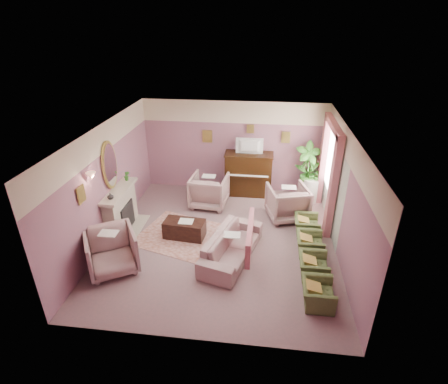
# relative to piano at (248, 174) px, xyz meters

# --- Properties ---
(floor) EXTENTS (5.50, 6.00, 0.01)m
(floor) POSITION_rel_piano_xyz_m (-0.50, -2.68, -0.65)
(floor) COLOR #806164
(floor) RESTS_ON ground
(ceiling) EXTENTS (5.50, 6.00, 0.01)m
(ceiling) POSITION_rel_piano_xyz_m (-0.50, -2.68, 2.15)
(ceiling) COLOR white
(ceiling) RESTS_ON wall_back
(wall_back) EXTENTS (5.50, 0.02, 2.80)m
(wall_back) POSITION_rel_piano_xyz_m (-0.50, 0.32, 0.75)
(wall_back) COLOR slate
(wall_back) RESTS_ON floor
(wall_front) EXTENTS (5.50, 0.02, 2.80)m
(wall_front) POSITION_rel_piano_xyz_m (-0.50, -5.68, 0.75)
(wall_front) COLOR slate
(wall_front) RESTS_ON floor
(wall_left) EXTENTS (0.02, 6.00, 2.80)m
(wall_left) POSITION_rel_piano_xyz_m (-3.25, -2.68, 0.75)
(wall_left) COLOR slate
(wall_left) RESTS_ON floor
(wall_right) EXTENTS (0.02, 6.00, 2.80)m
(wall_right) POSITION_rel_piano_xyz_m (2.25, -2.68, 0.75)
(wall_right) COLOR slate
(wall_right) RESTS_ON floor
(picture_rail_band) EXTENTS (5.50, 0.01, 0.65)m
(picture_rail_band) POSITION_rel_piano_xyz_m (-0.50, 0.31, 1.82)
(picture_rail_band) COLOR beige
(picture_rail_band) RESTS_ON wall_back
(stripe_panel) EXTENTS (0.01, 3.00, 2.15)m
(stripe_panel) POSITION_rel_piano_xyz_m (2.23, -1.38, 0.42)
(stripe_panel) COLOR #ABB3A2
(stripe_panel) RESTS_ON wall_right
(fireplace_surround) EXTENTS (0.30, 1.40, 1.10)m
(fireplace_surround) POSITION_rel_piano_xyz_m (-3.09, -2.48, -0.10)
(fireplace_surround) COLOR #BAAE98
(fireplace_surround) RESTS_ON floor
(fireplace_inset) EXTENTS (0.18, 0.72, 0.68)m
(fireplace_inset) POSITION_rel_piano_xyz_m (-2.99, -2.48, -0.25)
(fireplace_inset) COLOR black
(fireplace_inset) RESTS_ON floor
(fire_ember) EXTENTS (0.06, 0.54, 0.10)m
(fire_ember) POSITION_rel_piano_xyz_m (-2.95, -2.48, -0.43)
(fire_ember) COLOR orange
(fire_ember) RESTS_ON floor
(mantel_shelf) EXTENTS (0.40, 1.55, 0.07)m
(mantel_shelf) POSITION_rel_piano_xyz_m (-3.06, -2.48, 0.47)
(mantel_shelf) COLOR #BAAE98
(mantel_shelf) RESTS_ON fireplace_surround
(hearth) EXTENTS (0.55, 1.50, 0.02)m
(hearth) POSITION_rel_piano_xyz_m (-2.89, -2.48, -0.64)
(hearth) COLOR #BAAE98
(hearth) RESTS_ON floor
(mirror_frame) EXTENTS (0.04, 0.72, 1.20)m
(mirror_frame) POSITION_rel_piano_xyz_m (-3.20, -2.48, 1.15)
(mirror_frame) COLOR #B9AB4C
(mirror_frame) RESTS_ON wall_left
(mirror_glass) EXTENTS (0.01, 0.60, 1.06)m
(mirror_glass) POSITION_rel_piano_xyz_m (-3.17, -2.48, 1.15)
(mirror_glass) COLOR white
(mirror_glass) RESTS_ON wall_left
(sconce_shade) EXTENTS (0.20, 0.20, 0.16)m
(sconce_shade) POSITION_rel_piano_xyz_m (-3.12, -3.53, 1.33)
(sconce_shade) COLOR #F0A27C
(sconce_shade) RESTS_ON wall_left
(piano) EXTENTS (1.40, 0.60, 1.30)m
(piano) POSITION_rel_piano_xyz_m (0.00, 0.00, 0.00)
(piano) COLOR black
(piano) RESTS_ON floor
(piano_keyshelf) EXTENTS (1.30, 0.12, 0.06)m
(piano_keyshelf) POSITION_rel_piano_xyz_m (-0.00, -0.35, 0.07)
(piano_keyshelf) COLOR black
(piano_keyshelf) RESTS_ON piano
(piano_keys) EXTENTS (1.20, 0.08, 0.02)m
(piano_keys) POSITION_rel_piano_xyz_m (0.00, -0.35, 0.11)
(piano_keys) COLOR white
(piano_keys) RESTS_ON piano
(piano_top) EXTENTS (1.45, 0.65, 0.04)m
(piano_top) POSITION_rel_piano_xyz_m (0.00, 0.00, 0.66)
(piano_top) COLOR black
(piano_top) RESTS_ON piano
(television) EXTENTS (0.80, 0.12, 0.48)m
(television) POSITION_rel_piano_xyz_m (0.00, -0.05, 0.95)
(television) COLOR black
(television) RESTS_ON piano
(print_back_left) EXTENTS (0.30, 0.03, 0.38)m
(print_back_left) POSITION_rel_piano_xyz_m (-1.30, 0.28, 1.07)
(print_back_left) COLOR #B9AB4C
(print_back_left) RESTS_ON wall_back
(print_back_right) EXTENTS (0.26, 0.03, 0.34)m
(print_back_right) POSITION_rel_piano_xyz_m (1.05, 0.28, 1.13)
(print_back_right) COLOR #B9AB4C
(print_back_right) RESTS_ON wall_back
(print_back_mid) EXTENTS (0.22, 0.03, 0.26)m
(print_back_mid) POSITION_rel_piano_xyz_m (0.00, 0.28, 1.35)
(print_back_mid) COLOR #B9AB4C
(print_back_mid) RESTS_ON wall_back
(print_left_wall) EXTENTS (0.03, 0.28, 0.36)m
(print_left_wall) POSITION_rel_piano_xyz_m (-3.21, -3.88, 1.07)
(print_left_wall) COLOR #B9AB4C
(print_left_wall) RESTS_ON wall_left
(window_blind) EXTENTS (0.03, 1.40, 1.80)m
(window_blind) POSITION_rel_piano_xyz_m (2.20, -1.13, 1.05)
(window_blind) COLOR beige
(window_blind) RESTS_ON wall_right
(curtain_left) EXTENTS (0.16, 0.34, 2.60)m
(curtain_left) POSITION_rel_piano_xyz_m (2.12, -2.05, 0.65)
(curtain_left) COLOR #B65E69
(curtain_left) RESTS_ON floor
(curtain_right) EXTENTS (0.16, 0.34, 2.60)m
(curtain_right) POSITION_rel_piano_xyz_m (2.12, -0.21, 0.65)
(curtain_right) COLOR #B65E69
(curtain_right) RESTS_ON floor
(pelmet) EXTENTS (0.16, 2.20, 0.16)m
(pelmet) POSITION_rel_piano_xyz_m (2.12, -1.13, 1.91)
(pelmet) COLOR #B65E69
(pelmet) RESTS_ON wall_right
(mantel_plant) EXTENTS (0.16, 0.16, 0.28)m
(mantel_plant) POSITION_rel_piano_xyz_m (-3.05, -1.93, 0.64)
(mantel_plant) COLOR #378128
(mantel_plant) RESTS_ON mantel_shelf
(mantel_vase) EXTENTS (0.16, 0.16, 0.16)m
(mantel_vase) POSITION_rel_piano_xyz_m (-3.05, -2.98, 0.58)
(mantel_vase) COLOR beige
(mantel_vase) RESTS_ON mantel_shelf
(area_rug) EXTENTS (2.91, 2.43, 0.01)m
(area_rug) POSITION_rel_piano_xyz_m (-1.29, -2.63, -0.64)
(area_rug) COLOR tan
(area_rug) RESTS_ON floor
(coffee_table) EXTENTS (1.04, 0.59, 0.45)m
(coffee_table) POSITION_rel_piano_xyz_m (-1.42, -2.62, -0.43)
(coffee_table) COLOR black
(coffee_table) RESTS_ON floor
(table_paper) EXTENTS (0.35, 0.28, 0.01)m
(table_paper) POSITION_rel_piano_xyz_m (-1.37, -2.62, -0.20)
(table_paper) COLOR beige
(table_paper) RESTS_ON coffee_table
(sofa) EXTENTS (0.70, 2.11, 0.85)m
(sofa) POSITION_rel_piano_xyz_m (-0.17, -3.30, -0.22)
(sofa) COLOR #A78582
(sofa) RESTS_ON floor
(sofa_throw) EXTENTS (0.11, 1.60, 0.59)m
(sofa_throw) POSITION_rel_piano_xyz_m (0.23, -3.30, -0.05)
(sofa_throw) COLOR #B65E69
(sofa_throw) RESTS_ON sofa
(floral_armchair_left) EXTENTS (1.00, 1.00, 1.04)m
(floral_armchair_left) POSITION_rel_piano_xyz_m (-1.08, -0.90, -0.13)
(floral_armchair_left) COLOR #A78582
(floral_armchair_left) RESTS_ON floor
(floral_armchair_right) EXTENTS (1.00, 1.00, 1.04)m
(floral_armchair_right) POSITION_rel_piano_xyz_m (1.14, -1.35, -0.13)
(floral_armchair_right) COLOR #A78582
(floral_armchair_right) RESTS_ON floor
(floral_armchair_front) EXTENTS (1.00, 1.00, 1.04)m
(floral_armchair_front) POSITION_rel_piano_xyz_m (-2.68, -4.04, -0.13)
(floral_armchair_front) COLOR #A78582
(floral_armchair_front) RESTS_ON floor
(olive_chair_a) EXTENTS (0.50, 0.71, 0.62)m
(olive_chair_a) POSITION_rel_piano_xyz_m (1.61, -4.54, -0.34)
(olive_chair_a) COLOR #4D5E2E
(olive_chair_a) RESTS_ON floor
(olive_chair_b) EXTENTS (0.50, 0.71, 0.62)m
(olive_chair_b) POSITION_rel_piano_xyz_m (1.61, -3.72, -0.34)
(olive_chair_b) COLOR #4D5E2E
(olive_chair_b) RESTS_ON floor
(olive_chair_c) EXTENTS (0.50, 0.71, 0.62)m
(olive_chair_c) POSITION_rel_piano_xyz_m (1.61, -2.90, -0.34)
(olive_chair_c) COLOR #4D5E2E
(olive_chair_c) RESTS_ON floor
(olive_chair_d) EXTENTS (0.50, 0.71, 0.62)m
(olive_chair_d) POSITION_rel_piano_xyz_m (1.61, -2.08, -0.34)
(olive_chair_d) COLOR #4D5E2E
(olive_chair_d) RESTS_ON floor
(side_table) EXTENTS (0.52, 0.52, 0.70)m
(side_table) POSITION_rel_piano_xyz_m (1.88, -0.19, -0.30)
(side_table) COLOR silver
(side_table) RESTS_ON floor
(side_plant_big) EXTENTS (0.30, 0.30, 0.34)m
(side_plant_big) POSITION_rel_piano_xyz_m (1.88, -0.19, 0.22)
(side_plant_big) COLOR #378128
(side_plant_big) RESTS_ON side_table
(side_plant_small) EXTENTS (0.16, 0.16, 0.28)m
(side_plant_small) POSITION_rel_piano_xyz_m (2.00, -0.29, 0.19)
(side_plant_small) COLOR #378128
(side_plant_small) RESTS_ON side_table
(palm_pot) EXTENTS (0.34, 0.34, 0.34)m
(palm_pot) POSITION_rel_piano_xyz_m (1.73, -0.12, -0.48)
(palm_pot) COLOR brown
(palm_pot) RESTS_ON floor
(palm_plant) EXTENTS (0.76, 0.76, 1.44)m
(palm_plant) POSITION_rel_piano_xyz_m (1.73, -0.12, 0.41)
(palm_plant) COLOR #378128
(palm_plant) RESTS_ON palm_pot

